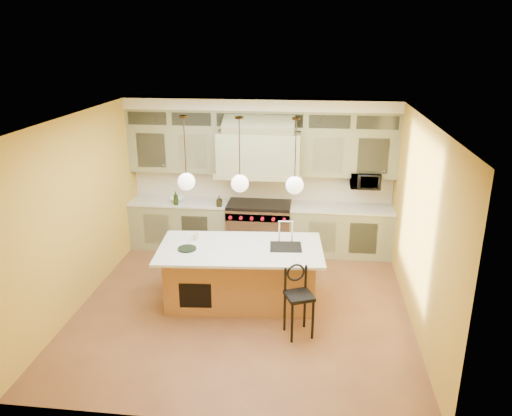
# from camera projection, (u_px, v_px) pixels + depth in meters

# --- Properties ---
(floor) EXTENTS (5.00, 5.00, 0.00)m
(floor) POSITION_uv_depth(u_px,v_px,m) (244.00, 305.00, 7.75)
(floor) COLOR brown
(floor) RESTS_ON ground
(ceiling) EXTENTS (5.00, 5.00, 0.00)m
(ceiling) POSITION_uv_depth(u_px,v_px,m) (242.00, 118.00, 6.80)
(ceiling) COLOR white
(ceiling) RESTS_ON wall_back
(wall_back) EXTENTS (5.00, 0.00, 5.00)m
(wall_back) POSITION_uv_depth(u_px,v_px,m) (261.00, 173.00, 9.62)
(wall_back) COLOR gold
(wall_back) RESTS_ON ground
(wall_front) EXTENTS (5.00, 0.00, 5.00)m
(wall_front) POSITION_uv_depth(u_px,v_px,m) (207.00, 304.00, 4.93)
(wall_front) COLOR gold
(wall_front) RESTS_ON ground
(wall_left) EXTENTS (0.00, 5.00, 5.00)m
(wall_left) POSITION_uv_depth(u_px,v_px,m) (80.00, 211.00, 7.55)
(wall_left) COLOR gold
(wall_left) RESTS_ON ground
(wall_right) EXTENTS (0.00, 5.00, 5.00)m
(wall_right) POSITION_uv_depth(u_px,v_px,m) (419.00, 225.00, 7.00)
(wall_right) COLOR gold
(wall_right) RESTS_ON ground
(back_cabinetry) EXTENTS (5.00, 0.77, 2.90)m
(back_cabinetry) POSITION_uv_depth(u_px,v_px,m) (260.00, 178.00, 9.38)
(back_cabinetry) COLOR gray
(back_cabinetry) RESTS_ON floor
(range) EXTENTS (1.20, 0.74, 0.96)m
(range) POSITION_uv_depth(u_px,v_px,m) (259.00, 227.00, 9.60)
(range) COLOR silver
(range) RESTS_ON floor
(kitchen_island) EXTENTS (2.58, 1.51, 1.35)m
(kitchen_island) POSITION_uv_depth(u_px,v_px,m) (241.00, 273.00, 7.76)
(kitchen_island) COLOR #996436
(kitchen_island) RESTS_ON floor
(counter_stool) EXTENTS (0.46, 0.46, 1.02)m
(counter_stool) POSITION_uv_depth(u_px,v_px,m) (298.00, 297.00, 6.83)
(counter_stool) COLOR black
(counter_stool) RESTS_ON floor
(microwave) EXTENTS (0.54, 0.37, 0.30)m
(microwave) POSITION_uv_depth(u_px,v_px,m) (365.00, 180.00, 9.17)
(microwave) COLOR black
(microwave) RESTS_ON back_cabinetry
(oil_bottle_a) EXTENTS (0.10, 0.10, 0.26)m
(oil_bottle_a) POSITION_uv_depth(u_px,v_px,m) (176.00, 198.00, 9.38)
(oil_bottle_a) COLOR black
(oil_bottle_a) RESTS_ON back_cabinetry
(oil_bottle_b) EXTENTS (0.10, 0.10, 0.21)m
(oil_bottle_b) POSITION_uv_depth(u_px,v_px,m) (219.00, 201.00, 9.29)
(oil_bottle_b) COLOR black
(oil_bottle_b) RESTS_ON back_cabinetry
(fruit_bowl) EXTENTS (0.30, 0.30, 0.07)m
(fruit_bowl) POSITION_uv_depth(u_px,v_px,m) (177.00, 199.00, 9.63)
(fruit_bowl) COLOR white
(fruit_bowl) RESTS_ON back_cabinetry
(cup) EXTENTS (0.12, 0.12, 0.10)m
(cup) POSITION_uv_depth(u_px,v_px,m) (196.00, 237.00, 7.84)
(cup) COLOR silver
(cup) RESTS_ON kitchen_island
(pendant_left) EXTENTS (0.26, 0.26, 1.11)m
(pendant_left) POSITION_uv_depth(u_px,v_px,m) (186.00, 180.00, 7.36)
(pendant_left) COLOR #2D2319
(pendant_left) RESTS_ON ceiling
(pendant_center) EXTENTS (0.26, 0.26, 1.11)m
(pendant_center) POSITION_uv_depth(u_px,v_px,m) (240.00, 181.00, 7.28)
(pendant_center) COLOR #2D2319
(pendant_center) RESTS_ON ceiling
(pendant_right) EXTENTS (0.26, 0.26, 1.11)m
(pendant_right) POSITION_uv_depth(u_px,v_px,m) (295.00, 183.00, 7.19)
(pendant_right) COLOR #2D2319
(pendant_right) RESTS_ON ceiling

